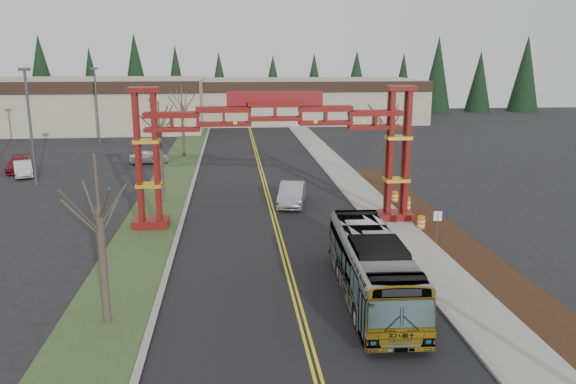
{
  "coord_description": "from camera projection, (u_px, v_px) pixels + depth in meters",
  "views": [
    {
      "loc": [
        -2.72,
        -17.2,
        10.65
      ],
      "look_at": [
        0.39,
        13.74,
        3.17
      ],
      "focal_mm": 35.0,
      "sensor_mm": 36.0,
      "label": 1
    }
  ],
  "objects": [
    {
      "name": "conifer_treeline",
      "position": [
        246.0,
        80.0,
        106.9
      ],
      "size": [
        116.1,
        5.6,
        13.0
      ],
      "color": "black",
      "rests_on": "ground"
    },
    {
      "name": "curb_left",
      "position": [
        189.0,
        199.0,
        42.96
      ],
      "size": [
        0.3,
        110.0,
        0.15
      ],
      "primitive_type": "cube",
      "color": "gray",
      "rests_on": "ground"
    },
    {
      "name": "bare_tree_right_far",
      "position": [
        387.0,
        126.0,
        46.15
      ],
      "size": [
        3.21,
        3.21,
        7.26
      ],
      "color": "#382D26",
      "rests_on": "ground"
    },
    {
      "name": "parked_car_near_b",
      "position": [
        23.0,
        169.0,
        51.32
      ],
      "size": [
        2.94,
        4.52,
        1.41
      ],
      "primitive_type": "imported",
      "rotation": [
        0.0,
        0.0,
        0.37
      ],
      "color": "silver",
      "rests_on": "ground"
    },
    {
      "name": "light_pole_far",
      "position": [
        96.0,
        100.0,
        70.83
      ],
      "size": [
        0.82,
        0.41,
        9.41
      ],
      "color": "#3F3F44",
      "rests_on": "ground"
    },
    {
      "name": "sidewalk_right",
      "position": [
        364.0,
        195.0,
        44.3
      ],
      "size": [
        2.6,
        110.0,
        0.14
      ],
      "primitive_type": "cube",
      "color": "gray",
      "rests_on": "ground"
    },
    {
      "name": "street_sign",
      "position": [
        437.0,
        221.0,
        32.2
      ],
      "size": [
        0.47,
        0.1,
        2.08
      ],
      "color": "#3F3F44",
      "rests_on": "ground"
    },
    {
      "name": "parked_car_far_a",
      "position": [
        149.0,
        158.0,
        57.49
      ],
      "size": [
        3.99,
        1.96,
        1.26
      ],
      "primitive_type": "imported",
      "rotation": [
        0.0,
        0.0,
        1.74
      ],
      "color": "#9DA1A4",
      "rests_on": "ground"
    },
    {
      "name": "barrel_south",
      "position": [
        421.0,
        223.0,
        35.41
      ],
      "size": [
        0.49,
        0.49,
        0.92
      ],
      "color": "orange",
      "rests_on": "ground"
    },
    {
      "name": "light_pole_near",
      "position": [
        30.0,
        119.0,
        46.3
      ],
      "size": [
        0.85,
        0.43,
        9.84
      ],
      "color": "#3F3F44",
      "rests_on": "ground"
    },
    {
      "name": "bare_tree_median_mid",
      "position": [
        160.0,
        130.0,
        41.11
      ],
      "size": [
        3.12,
        3.12,
        7.56
      ],
      "color": "#382D26",
      "rests_on": "ground"
    },
    {
      "name": "gateway_arch",
      "position": [
        275.0,
        133.0,
        35.4
      ],
      "size": [
        18.2,
        1.6,
        8.9
      ],
      "color": "#620F0C",
      "rests_on": "ground"
    },
    {
      "name": "road",
      "position": [
        269.0,
        198.0,
        43.57
      ],
      "size": [
        12.0,
        110.0,
        0.02
      ],
      "primitive_type": "cube",
      "color": "black",
      "rests_on": "ground"
    },
    {
      "name": "silver_sedan",
      "position": [
        292.0,
        194.0,
        41.35
      ],
      "size": [
        2.68,
        5.26,
        1.65
      ],
      "primitive_type": "imported",
      "rotation": [
        0.0,
        0.0,
        -0.19
      ],
      "color": "#A5A8AD",
      "rests_on": "ground"
    },
    {
      "name": "bare_tree_median_near",
      "position": [
        99.0,
        208.0,
        21.99
      ],
      "size": [
        3.23,
        3.23,
        7.05
      ],
      "color": "#382D26",
      "rests_on": "ground"
    },
    {
      "name": "retail_building_east",
      "position": [
        305.0,
        100.0,
        96.89
      ],
      "size": [
        38.0,
        20.3,
        7.0
      ],
      "color": "tan",
      "rests_on": "ground"
    },
    {
      "name": "barrel_mid",
      "position": [
        406.0,
        205.0,
        39.51
      ],
      "size": [
        0.58,
        0.58,
        1.08
      ],
      "color": "orange",
      "rests_on": "ground"
    },
    {
      "name": "ground",
      "position": [
        317.0,
        374.0,
        19.39
      ],
      "size": [
        200.0,
        200.0,
        0.0
      ],
      "primitive_type": "plane",
      "color": "black",
      "rests_on": "ground"
    },
    {
      "name": "parked_car_mid_a",
      "position": [
        18.0,
        165.0,
        53.52
      ],
      "size": [
        2.79,
        4.94,
        1.35
      ],
      "primitive_type": "imported",
      "rotation": [
        0.0,
        0.0,
        0.2
      ],
      "color": "maroon",
      "rests_on": "ground"
    },
    {
      "name": "transit_bus",
      "position": [
        372.0,
        267.0,
        25.07
      ],
      "size": [
        3.02,
        10.87,
        3.0
      ],
      "primitive_type": "imported",
      "rotation": [
        0.0,
        0.0,
        -0.05
      ],
      "color": "#ACAEB4",
      "rests_on": "ground"
    },
    {
      "name": "bare_tree_median_far",
      "position": [
        182.0,
        106.0,
        60.32
      ],
      "size": [
        3.35,
        3.35,
        7.77
      ],
      "color": "#382D26",
      "rests_on": "ground"
    },
    {
      "name": "lane_line_right",
      "position": [
        270.0,
        198.0,
        43.58
      ],
      "size": [
        0.12,
        100.0,
        0.01
      ],
      "primitive_type": "cube",
      "color": "yellow",
      "rests_on": "road"
    },
    {
      "name": "curb_right",
      "position": [
        346.0,
        195.0,
        44.15
      ],
      "size": [
        0.3,
        110.0,
        0.15
      ],
      "primitive_type": "cube",
      "color": "gray",
      "rests_on": "ground"
    },
    {
      "name": "lane_line_left",
      "position": [
        267.0,
        198.0,
        43.56
      ],
      "size": [
        0.12,
        100.0,
        0.01
      ],
      "primitive_type": "cube",
      "color": "yellow",
      "rests_on": "road"
    },
    {
      "name": "grass_median",
      "position": [
        164.0,
        200.0,
        42.79
      ],
      "size": [
        4.0,
        110.0,
        0.08
      ],
      "primitive_type": "cube",
      "color": "#334B25",
      "rests_on": "ground"
    },
    {
      "name": "barrel_north",
      "position": [
        395.0,
        197.0,
        41.97
      ],
      "size": [
        0.48,
        0.48,
        0.88
      ],
      "color": "orange",
      "rests_on": "ground"
    },
    {
      "name": "retail_building_west",
      "position": [
        51.0,
        104.0,
        85.2
      ],
      "size": [
        46.0,
        22.3,
        7.5
      ],
      "color": "tan",
      "rests_on": "ground"
    },
    {
      "name": "landscape_strip",
      "position": [
        477.0,
        260.0,
        30.04
      ],
      "size": [
        2.6,
        50.0,
        0.12
      ],
      "primitive_type": "cube",
      "color": "black",
      "rests_on": "ground"
    }
  ]
}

